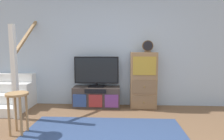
{
  "coord_description": "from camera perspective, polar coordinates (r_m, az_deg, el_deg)",
  "views": [
    {
      "loc": [
        0.27,
        -2.06,
        1.38
      ],
      "look_at": [
        0.08,
        1.66,
        0.93
      ],
      "focal_mm": 30.51,
      "sensor_mm": 36.0,
      "label": 1
    }
  ],
  "objects": [
    {
      "name": "side_cabinet",
      "position": [
        4.36,
        9.36,
        -3.13
      ],
      "size": [
        0.58,
        0.38,
        1.27
      ],
      "color": "#93704C",
      "rests_on": "ground_plane"
    },
    {
      "name": "back_wall",
      "position": [
        4.53,
        -0.56,
        6.48
      ],
      "size": [
        6.4,
        0.12,
        2.7
      ],
      "primitive_type": "cube",
      "color": "#A8BCD1",
      "rests_on": "ground_plane"
    },
    {
      "name": "television",
      "position": [
        4.35,
        -4.69,
        -0.28
      ],
      "size": [
        1.01,
        0.22,
        0.7
      ],
      "color": "black",
      "rests_on": "media_console"
    },
    {
      "name": "desk_clock",
      "position": [
        4.29,
        10.65,
        6.98
      ],
      "size": [
        0.24,
        0.08,
        0.26
      ],
      "color": "#4C3823",
      "rests_on": "side_cabinet"
    },
    {
      "name": "staircase",
      "position": [
        5.05,
        -27.1,
        -5.45
      ],
      "size": [
        1.0,
        1.36,
        2.2
      ],
      "color": "white",
      "rests_on": "ground_plane"
    },
    {
      "name": "area_rug",
      "position": [
        3.01,
        -2.76,
        -20.34
      ],
      "size": [
        2.6,
        1.8,
        0.01
      ],
      "primitive_type": "cube",
      "color": "navy",
      "rests_on": "ground_plane"
    },
    {
      "name": "media_console",
      "position": [
        4.44,
        -4.65,
        -8.09
      ],
      "size": [
        1.07,
        0.38,
        0.47
      ],
      "color": "#423833",
      "rests_on": "ground_plane"
    },
    {
      "name": "bar_stool_near",
      "position": [
        3.39,
        -26.45,
        -8.91
      ],
      "size": [
        0.34,
        0.34,
        0.67
      ],
      "color": "#A37A4C",
      "rests_on": "ground_plane"
    }
  ]
}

